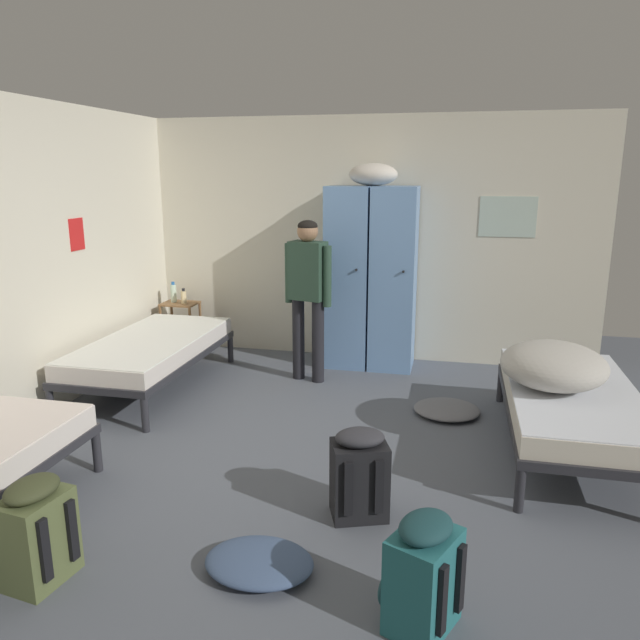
{
  "coord_description": "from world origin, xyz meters",
  "views": [
    {
      "loc": [
        0.94,
        -3.85,
        1.98
      ],
      "look_at": [
        0.0,
        0.25,
        0.95
      ],
      "focal_mm": 33.89,
      "sensor_mm": 36.0,
      "label": 1
    }
  ],
  "objects_px": {
    "backpack_olive": "(36,533)",
    "bedding_heap": "(554,365)",
    "backpack_black": "(359,475)",
    "clothes_pile_grey": "(447,409)",
    "lotion_bottle": "(184,297)",
    "bed_left_rear": "(151,349)",
    "locker_bank": "(371,274)",
    "water_bottle": "(173,293)",
    "clothes_pile_denim": "(259,562)",
    "person_traveler": "(308,286)",
    "backpack_teal": "(421,575)",
    "shelf_unit": "(181,322)",
    "bed_right": "(572,402)"
  },
  "relations": [
    {
      "from": "backpack_olive",
      "to": "bedding_heap",
      "type": "bearing_deg",
      "value": 38.26
    },
    {
      "from": "backpack_black",
      "to": "clothes_pile_grey",
      "type": "distance_m",
      "value": 1.76
    },
    {
      "from": "lotion_bottle",
      "to": "bed_left_rear",
      "type": "bearing_deg",
      "value": -80.79
    },
    {
      "from": "backpack_olive",
      "to": "clothes_pile_grey",
      "type": "distance_m",
      "value": 3.26
    },
    {
      "from": "locker_bank",
      "to": "water_bottle",
      "type": "relative_size",
      "value": 9.03
    },
    {
      "from": "water_bottle",
      "to": "backpack_black",
      "type": "bearing_deg",
      "value": -48.31
    },
    {
      "from": "bedding_heap",
      "to": "bed_left_rear",
      "type": "bearing_deg",
      "value": 170.93
    },
    {
      "from": "clothes_pile_denim",
      "to": "backpack_olive",
      "type": "bearing_deg",
      "value": -164.25
    },
    {
      "from": "bedding_heap",
      "to": "person_traveler",
      "type": "height_order",
      "value": "person_traveler"
    },
    {
      "from": "water_bottle",
      "to": "lotion_bottle",
      "type": "distance_m",
      "value": 0.16
    },
    {
      "from": "clothes_pile_denim",
      "to": "person_traveler",
      "type": "bearing_deg",
      "value": 99.03
    },
    {
      "from": "backpack_black",
      "to": "bed_left_rear",
      "type": "bearing_deg",
      "value": 142.56
    },
    {
      "from": "clothes_pile_denim",
      "to": "backpack_teal",
      "type": "bearing_deg",
      "value": -13.41
    },
    {
      "from": "shelf_unit",
      "to": "backpack_black",
      "type": "bearing_deg",
      "value": -49.02
    },
    {
      "from": "backpack_teal",
      "to": "bed_right",
      "type": "bearing_deg",
      "value": 64.88
    },
    {
      "from": "backpack_olive",
      "to": "clothes_pile_denim",
      "type": "distance_m",
      "value": 1.11
    },
    {
      "from": "shelf_unit",
      "to": "clothes_pile_grey",
      "type": "bearing_deg",
      "value": -21.72
    },
    {
      "from": "bed_left_rear",
      "to": "water_bottle",
      "type": "bearing_deg",
      "value": 105.75
    },
    {
      "from": "backpack_olive",
      "to": "clothes_pile_denim",
      "type": "bearing_deg",
      "value": 15.75
    },
    {
      "from": "locker_bank",
      "to": "clothes_pile_denim",
      "type": "distance_m",
      "value": 3.64
    },
    {
      "from": "backpack_teal",
      "to": "shelf_unit",
      "type": "bearing_deg",
      "value": 128.14
    },
    {
      "from": "locker_bank",
      "to": "water_bottle",
      "type": "bearing_deg",
      "value": 179.93
    },
    {
      "from": "water_bottle",
      "to": "bedding_heap",
      "type": "bearing_deg",
      "value": -24.5
    },
    {
      "from": "water_bottle",
      "to": "lotion_bottle",
      "type": "height_order",
      "value": "water_bottle"
    },
    {
      "from": "locker_bank",
      "to": "clothes_pile_grey",
      "type": "xyz_separation_m",
      "value": [
        0.83,
        -1.2,
        -0.93
      ]
    },
    {
      "from": "water_bottle",
      "to": "clothes_pile_grey",
      "type": "bearing_deg",
      "value": -21.52
    },
    {
      "from": "backpack_black",
      "to": "locker_bank",
      "type": "bearing_deg",
      "value": 97.0
    },
    {
      "from": "backpack_olive",
      "to": "water_bottle",
      "type": "bearing_deg",
      "value": 106.23
    },
    {
      "from": "locker_bank",
      "to": "bed_left_rear",
      "type": "relative_size",
      "value": 1.09
    },
    {
      "from": "shelf_unit",
      "to": "lotion_bottle",
      "type": "bearing_deg",
      "value": -29.74
    },
    {
      "from": "person_traveler",
      "to": "clothes_pile_denim",
      "type": "relative_size",
      "value": 2.75
    },
    {
      "from": "lotion_bottle",
      "to": "backpack_black",
      "type": "xyz_separation_m",
      "value": [
        2.42,
        -2.82,
        -0.39
      ]
    },
    {
      "from": "shelf_unit",
      "to": "clothes_pile_denim",
      "type": "height_order",
      "value": "shelf_unit"
    },
    {
      "from": "backpack_olive",
      "to": "bed_right",
      "type": "bearing_deg",
      "value": 36.77
    },
    {
      "from": "locker_bank",
      "to": "lotion_bottle",
      "type": "relative_size",
      "value": 11.99
    },
    {
      "from": "backpack_black",
      "to": "clothes_pile_denim",
      "type": "xyz_separation_m",
      "value": [
        -0.41,
        -0.64,
        -0.21
      ]
    },
    {
      "from": "bedding_heap",
      "to": "backpack_black",
      "type": "relative_size",
      "value": 1.39
    },
    {
      "from": "bed_right",
      "to": "clothes_pile_grey",
      "type": "distance_m",
      "value": 1.07
    },
    {
      "from": "bed_left_rear",
      "to": "clothes_pile_grey",
      "type": "xyz_separation_m",
      "value": [
        2.72,
        -0.03,
        -0.34
      ]
    },
    {
      "from": "shelf_unit",
      "to": "water_bottle",
      "type": "height_order",
      "value": "water_bottle"
    },
    {
      "from": "locker_bank",
      "to": "bed_right",
      "type": "relative_size",
      "value": 1.09
    },
    {
      "from": "bed_left_rear",
      "to": "backpack_teal",
      "type": "xyz_separation_m",
      "value": [
        2.65,
        -2.55,
        -0.12
      ]
    },
    {
      "from": "backpack_black",
      "to": "person_traveler",
      "type": "bearing_deg",
      "value": 110.96
    },
    {
      "from": "backpack_teal",
      "to": "backpack_olive",
      "type": "height_order",
      "value": "same"
    },
    {
      "from": "backpack_teal",
      "to": "bedding_heap",
      "type": "bearing_deg",
      "value": 68.45
    },
    {
      "from": "bedding_heap",
      "to": "backpack_black",
      "type": "xyz_separation_m",
      "value": [
        -1.2,
        -1.16,
        -0.39
      ]
    },
    {
      "from": "backpack_black",
      "to": "shelf_unit",
      "type": "bearing_deg",
      "value": 130.98
    },
    {
      "from": "bed_right",
      "to": "clothes_pile_grey",
      "type": "relative_size",
      "value": 3.46
    },
    {
      "from": "bed_left_rear",
      "to": "backpack_black",
      "type": "distance_m",
      "value": 2.82
    },
    {
      "from": "lotion_bottle",
      "to": "backpack_teal",
      "type": "relative_size",
      "value": 0.31
    }
  ]
}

